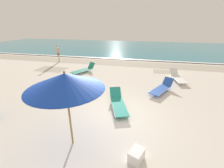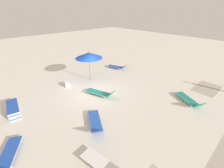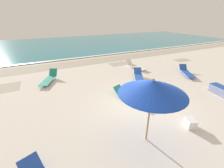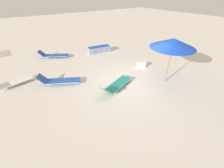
{
  "view_description": "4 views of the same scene",
  "coord_description": "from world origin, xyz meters",
  "px_view_note": "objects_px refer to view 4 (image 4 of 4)",
  "views": [
    {
      "loc": [
        1.12,
        -5.33,
        3.73
      ],
      "look_at": [
        -0.35,
        1.03,
        1.1
      ],
      "focal_mm": 24.0,
      "sensor_mm": 36.0,
      "label": 1
    },
    {
      "loc": [
        5.76,
        8.47,
        5.79
      ],
      "look_at": [
        -0.71,
        1.44,
        0.88
      ],
      "focal_mm": 24.0,
      "sensor_mm": 36.0,
      "label": 2
    },
    {
      "loc": [
        -4.12,
        -5.11,
        4.33
      ],
      "look_at": [
        -0.98,
        1.31,
        1.05
      ],
      "focal_mm": 24.0,
      "sensor_mm": 36.0,
      "label": 3
    },
    {
      "loc": [
        -5.35,
        4.87,
        4.49
      ],
      "look_at": [
        -0.71,
        1.66,
        0.9
      ],
      "focal_mm": 24.0,
      "sensor_mm": 36.0,
      "label": 4
    }
  ],
  "objects_px": {
    "lounger_stack": "(99,49)",
    "sun_lounger_near_water_left": "(59,80)",
    "sun_lounger_beside_umbrella": "(116,85)",
    "beach_umbrella": "(173,43)",
    "sun_lounger_under_umbrella": "(11,83)",
    "sun_lounger_mid_beach_solo": "(53,55)",
    "cooler_box": "(141,65)"
  },
  "relations": [
    {
      "from": "beach_umbrella",
      "to": "cooler_box",
      "type": "relative_size",
      "value": 4.24
    },
    {
      "from": "sun_lounger_beside_umbrella",
      "to": "lounger_stack",
      "type": "bearing_deg",
      "value": -41.61
    },
    {
      "from": "beach_umbrella",
      "to": "cooler_box",
      "type": "distance_m",
      "value": 2.96
    },
    {
      "from": "cooler_box",
      "to": "sun_lounger_mid_beach_solo",
      "type": "bearing_deg",
      "value": 153.28
    },
    {
      "from": "sun_lounger_near_water_left",
      "to": "cooler_box",
      "type": "height_order",
      "value": "sun_lounger_near_water_left"
    },
    {
      "from": "lounger_stack",
      "to": "sun_lounger_near_water_left",
      "type": "xyz_separation_m",
      "value": [
        -2.99,
        4.37,
        -0.03
      ]
    },
    {
      "from": "lounger_stack",
      "to": "beach_umbrella",
      "type": "bearing_deg",
      "value": -165.71
    },
    {
      "from": "lounger_stack",
      "to": "sun_lounger_mid_beach_solo",
      "type": "relative_size",
      "value": 0.9
    },
    {
      "from": "lounger_stack",
      "to": "cooler_box",
      "type": "distance_m",
      "value": 4.17
    },
    {
      "from": "beach_umbrella",
      "to": "sun_lounger_beside_umbrella",
      "type": "distance_m",
      "value": 3.52
    },
    {
      "from": "sun_lounger_near_water_left",
      "to": "sun_lounger_beside_umbrella",
      "type": "bearing_deg",
      "value": -104.52
    },
    {
      "from": "sun_lounger_near_water_left",
      "to": "lounger_stack",
      "type": "bearing_deg",
      "value": -27.01
    },
    {
      "from": "sun_lounger_under_umbrella",
      "to": "cooler_box",
      "type": "distance_m",
      "value": 7.83
    },
    {
      "from": "sun_lounger_under_umbrella",
      "to": "sun_lounger_mid_beach_solo",
      "type": "height_order",
      "value": "sun_lounger_under_umbrella"
    },
    {
      "from": "cooler_box",
      "to": "lounger_stack",
      "type": "bearing_deg",
      "value": 124.73
    },
    {
      "from": "sun_lounger_under_umbrella",
      "to": "beach_umbrella",
      "type": "bearing_deg",
      "value": -132.33
    },
    {
      "from": "sun_lounger_near_water_left",
      "to": "sun_lounger_mid_beach_solo",
      "type": "relative_size",
      "value": 1.02
    },
    {
      "from": "sun_lounger_beside_umbrella",
      "to": "sun_lounger_near_water_left",
      "type": "bearing_deg",
      "value": 26.65
    },
    {
      "from": "sun_lounger_beside_umbrella",
      "to": "beach_umbrella",
      "type": "bearing_deg",
      "value": -131.07
    },
    {
      "from": "sun_lounger_under_umbrella",
      "to": "sun_lounger_beside_umbrella",
      "type": "bearing_deg",
      "value": -137.69
    },
    {
      "from": "lounger_stack",
      "to": "sun_lounger_near_water_left",
      "type": "height_order",
      "value": "sun_lounger_near_water_left"
    },
    {
      "from": "cooler_box",
      "to": "beach_umbrella",
      "type": "bearing_deg",
      "value": -73.24
    },
    {
      "from": "sun_lounger_mid_beach_solo",
      "to": "sun_lounger_under_umbrella",
      "type": "bearing_deg",
      "value": 161.36
    },
    {
      "from": "lounger_stack",
      "to": "sun_lounger_near_water_left",
      "type": "distance_m",
      "value": 5.3
    },
    {
      "from": "beach_umbrella",
      "to": "lounger_stack",
      "type": "distance_m",
      "value": 6.55
    },
    {
      "from": "sun_lounger_under_umbrella",
      "to": "sun_lounger_mid_beach_solo",
      "type": "xyz_separation_m",
      "value": [
        2.76,
        -3.1,
        0.0
      ]
    },
    {
      "from": "beach_umbrella",
      "to": "lounger_stack",
      "type": "height_order",
      "value": "beach_umbrella"
    },
    {
      "from": "sun_lounger_under_umbrella",
      "to": "sun_lounger_beside_umbrella",
      "type": "xyz_separation_m",
      "value": [
        -3.42,
        -4.56,
        -0.0
      ]
    },
    {
      "from": "sun_lounger_near_water_left",
      "to": "sun_lounger_mid_beach_solo",
      "type": "distance_m",
      "value": 4.08
    },
    {
      "from": "beach_umbrella",
      "to": "lounger_stack",
      "type": "xyz_separation_m",
      "value": [
        6.21,
        0.67,
        -1.97
      ]
    },
    {
      "from": "sun_lounger_beside_umbrella",
      "to": "sun_lounger_mid_beach_solo",
      "type": "height_order",
      "value": "sun_lounger_mid_beach_solo"
    },
    {
      "from": "beach_umbrella",
      "to": "sun_lounger_mid_beach_solo",
      "type": "xyz_separation_m",
      "value": [
        7.21,
        4.16,
        -2.01
      ]
    }
  ]
}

